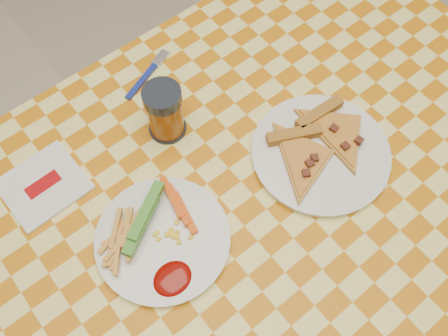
{
  "coord_description": "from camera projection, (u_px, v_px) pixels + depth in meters",
  "views": [
    {
      "loc": [
        -0.28,
        -0.26,
        1.57
      ],
      "look_at": [
        -0.01,
        0.07,
        0.78
      ],
      "focal_mm": 40.0,
      "sensor_mm": 36.0,
      "label": 1
    }
  ],
  "objects": [
    {
      "name": "drink_glass",
      "position": [
        165.0,
        112.0,
        0.91
      ],
      "size": [
        0.07,
        0.07,
        0.12
      ],
      "color": "black",
      "rests_on": "table"
    },
    {
      "name": "plate_right",
      "position": [
        320.0,
        154.0,
        0.93
      ],
      "size": [
        0.33,
        0.33,
        0.01
      ],
      "primitive_type": "cylinder",
      "rotation": [
        0.0,
        0.0,
        -0.39
      ],
      "color": "white",
      "rests_on": "table"
    },
    {
      "name": "plate_left",
      "position": [
        163.0,
        240.0,
        0.85
      ],
      "size": [
        0.25,
        0.25,
        0.01
      ],
      "primitive_type": "cylinder",
      "rotation": [
        0.0,
        0.0,
        -0.13
      ],
      "color": "white",
      "rests_on": "table"
    },
    {
      "name": "fries_veggies",
      "position": [
        152.0,
        232.0,
        0.84
      ],
      "size": [
        0.2,
        0.19,
        0.04
      ],
      "color": "#F0B04C",
      "rests_on": "plate_left"
    },
    {
      "name": "fork",
      "position": [
        148.0,
        74.0,
        1.02
      ],
      "size": [
        0.14,
        0.07,
        0.01
      ],
      "rotation": [
        0.0,
        0.0,
        0.37
      ],
      "color": "navy",
      "rests_on": "table"
    },
    {
      "name": "napkin",
      "position": [
        44.0,
        185.0,
        0.9
      ],
      "size": [
        0.14,
        0.13,
        0.01
      ],
      "rotation": [
        0.0,
        0.0,
        0.03
      ],
      "color": "white",
      "rests_on": "table"
    },
    {
      "name": "ground",
      "position": [
        241.0,
        297.0,
        1.56
      ],
      "size": [
        8.0,
        8.0,
        0.0
      ],
      "primitive_type": "plane",
      "color": "beige",
      "rests_on": "ground"
    },
    {
      "name": "pizza_slices",
      "position": [
        318.0,
        143.0,
        0.92
      ],
      "size": [
        0.26,
        0.24,
        0.02
      ],
      "color": "gold",
      "rests_on": "plate_right"
    },
    {
      "name": "table",
      "position": [
        252.0,
        211.0,
        0.96
      ],
      "size": [
        1.28,
        0.88,
        0.76
      ],
      "color": "white",
      "rests_on": "ground"
    }
  ]
}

